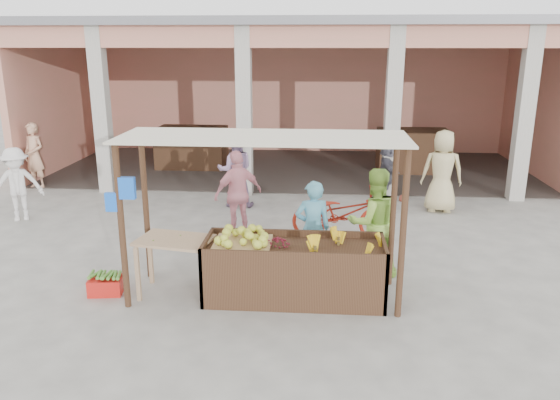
# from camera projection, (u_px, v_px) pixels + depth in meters

# --- Properties ---
(ground) EXTENTS (60.00, 60.00, 0.00)m
(ground) POSITION_uv_depth(u_px,v_px,m) (260.00, 296.00, 8.08)
(ground) COLOR slate
(ground) RESTS_ON ground
(market_building) EXTENTS (14.40, 6.40, 4.20)m
(market_building) POSITION_uv_depth(u_px,v_px,m) (295.00, 75.00, 15.87)
(market_building) COLOR tan
(market_building) RESTS_ON ground
(fruit_stall) EXTENTS (2.60, 0.95, 0.80)m
(fruit_stall) POSITION_uv_depth(u_px,v_px,m) (294.00, 273.00, 7.93)
(fruit_stall) COLOR #492F1D
(fruit_stall) RESTS_ON ground
(stall_awning) EXTENTS (4.09, 1.35, 2.39)m
(stall_awning) POSITION_uv_depth(u_px,v_px,m) (258.00, 165.00, 7.59)
(stall_awning) COLOR #492F1D
(stall_awning) RESTS_ON ground
(banana_heap) EXTENTS (1.14, 0.62, 0.21)m
(banana_heap) POSITION_uv_depth(u_px,v_px,m) (348.00, 242.00, 7.70)
(banana_heap) COLOR yellow
(banana_heap) RESTS_ON fruit_stall
(melon_tray) EXTENTS (0.82, 0.71, 0.21)m
(melon_tray) POSITION_uv_depth(u_px,v_px,m) (243.00, 239.00, 7.84)
(melon_tray) COLOR tan
(melon_tray) RESTS_ON fruit_stall
(berry_heap) EXTENTS (0.43, 0.35, 0.14)m
(berry_heap) POSITION_uv_depth(u_px,v_px,m) (277.00, 241.00, 7.85)
(berry_heap) COLOR maroon
(berry_heap) RESTS_ON fruit_stall
(side_table) EXTENTS (1.17, 0.89, 0.86)m
(side_table) POSITION_uv_depth(u_px,v_px,m) (175.00, 248.00, 8.02)
(side_table) COLOR tan
(side_table) RESTS_ON ground
(papaya_pile) EXTENTS (0.78, 0.45, 0.22)m
(papaya_pile) POSITION_uv_depth(u_px,v_px,m) (174.00, 232.00, 7.95)
(papaya_pile) COLOR #4F9631
(papaya_pile) RESTS_ON side_table
(red_crate) EXTENTS (0.52, 0.41, 0.25)m
(red_crate) POSITION_uv_depth(u_px,v_px,m) (106.00, 286.00, 8.15)
(red_crate) COLOR red
(red_crate) RESTS_ON ground
(plantain_bundle) EXTENTS (0.40, 0.28, 0.08)m
(plantain_bundle) POSITION_uv_depth(u_px,v_px,m) (105.00, 275.00, 8.11)
(plantain_bundle) COLOR #518C32
(plantain_bundle) RESTS_ON red_crate
(produce_sacks) EXTENTS (0.85, 0.53, 0.65)m
(produce_sacks) POSITION_uv_depth(u_px,v_px,m) (394.00, 189.00, 12.78)
(produce_sacks) COLOR maroon
(produce_sacks) RESTS_ON ground
(vendor_blue) EXTENTS (0.70, 0.57, 1.67)m
(vendor_blue) POSITION_uv_depth(u_px,v_px,m) (313.00, 225.00, 8.63)
(vendor_blue) COLOR #57A8C7
(vendor_blue) RESTS_ON ground
(vendor_green) EXTENTS (0.98, 0.69, 1.86)m
(vendor_green) POSITION_uv_depth(u_px,v_px,m) (374.00, 220.00, 8.61)
(vendor_green) COLOR #96C948
(vendor_green) RESTS_ON ground
(motorcycle) EXTENTS (0.75, 2.03, 1.05)m
(motorcycle) POSITION_uv_depth(u_px,v_px,m) (343.00, 212.00, 10.32)
(motorcycle) COLOR maroon
(motorcycle) RESTS_ON ground
(shopper_a) EXTENTS (1.20, 0.96, 1.67)m
(shopper_a) POSITION_uv_depth(u_px,v_px,m) (17.00, 181.00, 11.35)
(shopper_a) COLOR silver
(shopper_a) RESTS_ON ground
(shopper_b) EXTENTS (1.18, 1.07, 1.79)m
(shopper_b) POSITION_uv_depth(u_px,v_px,m) (238.00, 191.00, 10.40)
(shopper_b) COLOR pink
(shopper_b) RESTS_ON ground
(shopper_c) EXTENTS (1.03, 0.73, 2.02)m
(shopper_c) POSITION_uv_depth(u_px,v_px,m) (442.00, 167.00, 11.89)
(shopper_c) COLOR tan
(shopper_c) RESTS_ON ground
(shopper_d) EXTENTS (0.57, 1.37, 1.48)m
(shopper_d) POSITION_uv_depth(u_px,v_px,m) (388.00, 168.00, 13.01)
(shopper_d) COLOR #484752
(shopper_d) RESTS_ON ground
(shopper_e) EXTENTS (0.79, 0.70, 1.76)m
(shopper_e) POSITION_uv_depth(u_px,v_px,m) (34.00, 154.00, 13.87)
(shopper_e) COLOR tan
(shopper_e) RESTS_ON ground
(shopper_f) EXTENTS (0.98, 0.66, 1.85)m
(shopper_f) POSITION_uv_depth(u_px,v_px,m) (235.00, 167.00, 12.28)
(shopper_f) COLOR gray
(shopper_f) RESTS_ON ground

